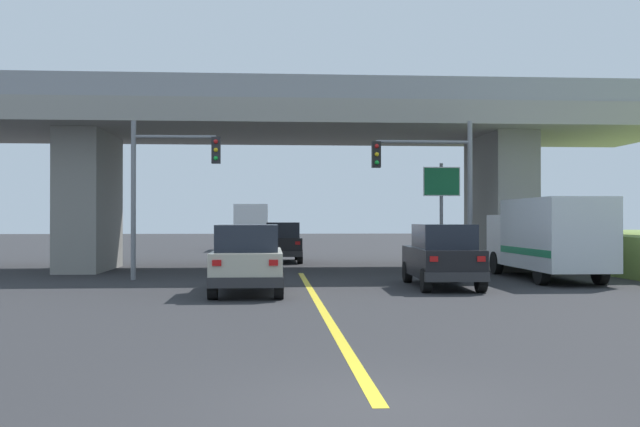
# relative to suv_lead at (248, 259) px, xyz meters

# --- Properties ---
(ground) EXTENTS (160.00, 160.00, 0.00)m
(ground) POSITION_rel_suv_lead_xyz_m (1.91, 10.56, -1.02)
(ground) COLOR #2B2B2D
(overpass_bridge) EXTENTS (32.73, 8.95, 7.68)m
(overpass_bridge) POSITION_rel_suv_lead_xyz_m (1.91, 10.56, 4.36)
(overpass_bridge) COLOR gray
(overpass_bridge) RESTS_ON ground
(lane_divider_stripe) EXTENTS (0.20, 21.69, 0.01)m
(lane_divider_stripe) POSITION_rel_suv_lead_xyz_m (1.91, -2.70, -1.01)
(lane_divider_stripe) COLOR yellow
(lane_divider_stripe) RESTS_ON ground
(suv_lead) EXTENTS (2.05, 4.73, 2.02)m
(suv_lead) POSITION_rel_suv_lead_xyz_m (0.00, 0.00, 0.00)
(suv_lead) COLOR #B7B29E
(suv_lead) RESTS_ON ground
(suv_crossing) EXTENTS (2.05, 4.85, 2.02)m
(suv_crossing) POSITION_rel_suv_lead_xyz_m (6.16, 1.52, -0.00)
(suv_crossing) COLOR black
(suv_crossing) RESTS_ON ground
(box_truck) EXTENTS (2.33, 7.21, 2.91)m
(box_truck) POSITION_rel_suv_lead_xyz_m (10.63, 4.16, 0.54)
(box_truck) COLOR silver
(box_truck) RESTS_ON ground
(sedan_oncoming) EXTENTS (1.91, 4.65, 2.02)m
(sedan_oncoming) POSITION_rel_suv_lead_xyz_m (1.32, 16.14, -0.00)
(sedan_oncoming) COLOR black
(sedan_oncoming) RESTS_ON ground
(traffic_signal_nearside) EXTENTS (3.75, 0.36, 5.82)m
(traffic_signal_nearside) POSITION_rel_suv_lead_xyz_m (6.82, 5.13, 2.67)
(traffic_signal_nearside) COLOR slate
(traffic_signal_nearside) RESTS_ON ground
(traffic_signal_farside) EXTENTS (3.20, 0.36, 5.72)m
(traffic_signal_farside) POSITION_rel_suv_lead_xyz_m (-3.19, 5.16, 2.67)
(traffic_signal_farside) COLOR slate
(traffic_signal_farside) RESTS_ON ground
(highway_sign) EXTENTS (1.53, 0.17, 4.49)m
(highway_sign) POSITION_rel_suv_lead_xyz_m (7.74, 8.33, 2.27)
(highway_sign) COLOR slate
(highway_sign) RESTS_ON ground
(semi_truck_distant) EXTENTS (2.33, 7.15, 3.21)m
(semi_truck_distant) POSITION_rel_suv_lead_xyz_m (-0.60, 31.94, 0.66)
(semi_truck_distant) COLOR red
(semi_truck_distant) RESTS_ON ground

